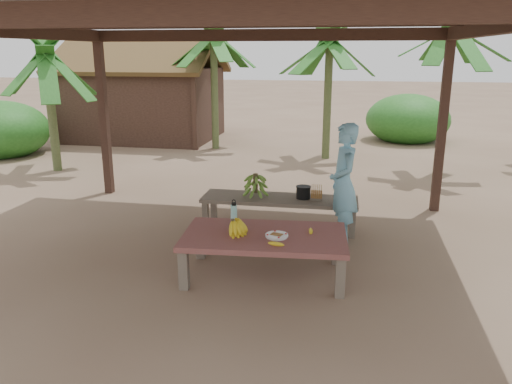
% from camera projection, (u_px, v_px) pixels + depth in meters
% --- Properties ---
extents(ground, '(80.00, 80.00, 0.00)m').
position_uv_depth(ground, '(231.00, 252.00, 6.34)').
color(ground, brown).
rests_on(ground, ground).
extents(pavilion, '(6.60, 5.60, 2.95)m').
position_uv_depth(pavilion, '(226.00, 21.00, 5.57)').
color(pavilion, black).
rests_on(pavilion, ground).
extents(work_table, '(1.87, 1.14, 0.50)m').
position_uv_depth(work_table, '(265.00, 240.00, 5.54)').
color(work_table, brown).
rests_on(work_table, ground).
extents(bench, '(2.21, 0.63, 0.45)m').
position_uv_depth(bench, '(279.00, 201.00, 7.10)').
color(bench, brown).
rests_on(bench, ground).
extents(ripe_banana_bunch, '(0.31, 0.27, 0.19)m').
position_uv_depth(ripe_banana_bunch, '(233.00, 226.00, 5.50)').
color(ripe_banana_bunch, yellow).
rests_on(ripe_banana_bunch, work_table).
extents(plate, '(0.25, 0.25, 0.04)m').
position_uv_depth(plate, '(277.00, 236.00, 5.42)').
color(plate, white).
rests_on(plate, work_table).
extents(loose_banana_front, '(0.18, 0.08, 0.04)m').
position_uv_depth(loose_banana_front, '(276.00, 244.00, 5.18)').
color(loose_banana_front, yellow).
rests_on(loose_banana_front, work_table).
extents(loose_banana_side, '(0.07, 0.14, 0.04)m').
position_uv_depth(loose_banana_side, '(311.00, 231.00, 5.55)').
color(loose_banana_side, yellow).
rests_on(loose_banana_side, work_table).
extents(water_flask, '(0.08, 0.08, 0.29)m').
position_uv_depth(water_flask, '(234.00, 213.00, 5.86)').
color(water_flask, '#43D4C7').
rests_on(water_flask, work_table).
extents(green_banana_stalk, '(0.31, 0.31, 0.35)m').
position_uv_depth(green_banana_stalk, '(256.00, 185.00, 7.09)').
color(green_banana_stalk, '#598C2D').
rests_on(green_banana_stalk, bench).
extents(cooking_pot, '(0.20, 0.20, 0.17)m').
position_uv_depth(cooking_pot, '(303.00, 193.00, 7.03)').
color(cooking_pot, black).
rests_on(cooking_pot, bench).
extents(skewer_rack, '(0.18, 0.08, 0.24)m').
position_uv_depth(skewer_rack, '(317.00, 192.00, 6.91)').
color(skewer_rack, '#A57F47').
rests_on(skewer_rack, bench).
extents(woman, '(0.51, 0.65, 1.58)m').
position_uv_depth(woman, '(343.00, 183.00, 6.51)').
color(woman, '#6FB3D2').
rests_on(woman, ground).
extents(hut, '(4.40, 3.43, 2.85)m').
position_uv_depth(hut, '(144.00, 100.00, 14.41)').
color(hut, black).
rests_on(hut, ground).
extents(banana_plant_ne, '(1.80, 1.80, 3.16)m').
position_uv_depth(banana_plant_ne, '(452.00, 40.00, 9.75)').
color(banana_plant_ne, '#596638').
rests_on(banana_plant_ne, ground).
extents(banana_plant_n, '(1.80, 1.80, 2.95)m').
position_uv_depth(banana_plant_n, '(329.00, 51.00, 11.25)').
color(banana_plant_n, '#596638').
rests_on(banana_plant_n, ground).
extents(banana_plant_nw, '(1.80, 1.80, 3.10)m').
position_uv_depth(banana_plant_nw, '(214.00, 45.00, 12.43)').
color(banana_plant_nw, '#596638').
rests_on(banana_plant_nw, ground).
extents(banana_plant_w, '(1.80, 1.80, 2.61)m').
position_uv_depth(banana_plant_w, '(47.00, 68.00, 10.11)').
color(banana_plant_w, '#596638').
rests_on(banana_plant_w, ground).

